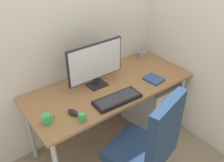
{
  "coord_description": "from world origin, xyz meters",
  "views": [
    {
      "loc": [
        -1.19,
        -1.6,
        2.07
      ],
      "look_at": [
        -0.03,
        -0.07,
        0.84
      ],
      "focal_mm": 39.46,
      "sensor_mm": 36.0,
      "label": 1
    }
  ],
  "objects_px": {
    "monitor": "(96,63)",
    "desk_clamp_accessory": "(82,117)",
    "coffee_mug": "(47,119)",
    "filing_cabinet": "(149,102)",
    "office_chair": "(148,146)",
    "mouse": "(73,112)",
    "keyboard": "(117,99)",
    "pen_holder": "(142,55)",
    "notebook": "(154,79)"
  },
  "relations": [
    {
      "from": "filing_cabinet",
      "to": "monitor",
      "type": "distance_m",
      "value": 0.95
    },
    {
      "from": "coffee_mug",
      "to": "filing_cabinet",
      "type": "bearing_deg",
      "value": 4.9
    },
    {
      "from": "office_chair",
      "to": "pen_holder",
      "type": "height_order",
      "value": "office_chair"
    },
    {
      "from": "office_chair",
      "to": "pen_holder",
      "type": "distance_m",
      "value": 1.23
    },
    {
      "from": "notebook",
      "to": "desk_clamp_accessory",
      "type": "relative_size",
      "value": 2.44
    },
    {
      "from": "office_chair",
      "to": "keyboard",
      "type": "xyz_separation_m",
      "value": [
        0.04,
        0.46,
        0.18
      ]
    },
    {
      "from": "keyboard",
      "to": "pen_holder",
      "type": "distance_m",
      "value": 0.88
    },
    {
      "from": "monitor",
      "to": "keyboard",
      "type": "xyz_separation_m",
      "value": [
        0.01,
        -0.32,
        -0.23
      ]
    },
    {
      "from": "notebook",
      "to": "coffee_mug",
      "type": "xyz_separation_m",
      "value": [
        -1.13,
        0.05,
        0.03
      ]
    },
    {
      "from": "office_chair",
      "to": "filing_cabinet",
      "type": "xyz_separation_m",
      "value": [
        0.69,
        0.67,
        -0.28
      ]
    },
    {
      "from": "monitor",
      "to": "coffee_mug",
      "type": "height_order",
      "value": "monitor"
    },
    {
      "from": "keyboard",
      "to": "coffee_mug",
      "type": "height_order",
      "value": "coffee_mug"
    },
    {
      "from": "filing_cabinet",
      "to": "pen_holder",
      "type": "height_order",
      "value": "pen_holder"
    },
    {
      "from": "filing_cabinet",
      "to": "coffee_mug",
      "type": "distance_m",
      "value": 1.36
    },
    {
      "from": "keyboard",
      "to": "notebook",
      "type": "relative_size",
      "value": 2.5
    },
    {
      "from": "filing_cabinet",
      "to": "coffee_mug",
      "type": "bearing_deg",
      "value": -175.1
    },
    {
      "from": "keyboard",
      "to": "notebook",
      "type": "distance_m",
      "value": 0.51
    },
    {
      "from": "notebook",
      "to": "coffee_mug",
      "type": "height_order",
      "value": "coffee_mug"
    },
    {
      "from": "desk_clamp_accessory",
      "to": "filing_cabinet",
      "type": "bearing_deg",
      "value": 13.67
    },
    {
      "from": "filing_cabinet",
      "to": "desk_clamp_accessory",
      "type": "xyz_separation_m",
      "value": [
        -1.03,
        -0.25,
        0.48
      ]
    },
    {
      "from": "monitor",
      "to": "coffee_mug",
      "type": "relative_size",
      "value": 5.51
    },
    {
      "from": "office_chair",
      "to": "desk_clamp_accessory",
      "type": "bearing_deg",
      "value": 129.88
    },
    {
      "from": "office_chair",
      "to": "mouse",
      "type": "bearing_deg",
      "value": 124.6
    },
    {
      "from": "pen_holder",
      "to": "keyboard",
      "type": "bearing_deg",
      "value": -147.66
    },
    {
      "from": "monitor",
      "to": "keyboard",
      "type": "height_order",
      "value": "monitor"
    },
    {
      "from": "filing_cabinet",
      "to": "office_chair",
      "type": "bearing_deg",
      "value": -135.9
    },
    {
      "from": "monitor",
      "to": "keyboard",
      "type": "bearing_deg",
      "value": -89.09
    },
    {
      "from": "monitor",
      "to": "notebook",
      "type": "xyz_separation_m",
      "value": [
        0.51,
        -0.28,
        -0.23
      ]
    },
    {
      "from": "mouse",
      "to": "pen_holder",
      "type": "relative_size",
      "value": 0.66
    },
    {
      "from": "desk_clamp_accessory",
      "to": "monitor",
      "type": "bearing_deg",
      "value": 43.63
    },
    {
      "from": "office_chair",
      "to": "notebook",
      "type": "xyz_separation_m",
      "value": [
        0.55,
        0.5,
        0.17
      ]
    },
    {
      "from": "pen_holder",
      "to": "desk_clamp_accessory",
      "type": "xyz_separation_m",
      "value": [
        -1.13,
        -0.51,
        -0.01
      ]
    },
    {
      "from": "monitor",
      "to": "desk_clamp_accessory",
      "type": "xyz_separation_m",
      "value": [
        -0.38,
        -0.37,
        -0.21
      ]
    },
    {
      "from": "mouse",
      "to": "desk_clamp_accessory",
      "type": "xyz_separation_m",
      "value": [
        0.02,
        -0.12,
        0.02
      ]
    },
    {
      "from": "pen_holder",
      "to": "filing_cabinet",
      "type": "bearing_deg",
      "value": -110.94
    },
    {
      "from": "monitor",
      "to": "desk_clamp_accessory",
      "type": "bearing_deg",
      "value": -136.37
    },
    {
      "from": "keyboard",
      "to": "office_chair",
      "type": "bearing_deg",
      "value": -95.35
    },
    {
      "from": "desk_clamp_accessory",
      "to": "mouse",
      "type": "bearing_deg",
      "value": 99.66
    },
    {
      "from": "mouse",
      "to": "filing_cabinet",
      "type": "bearing_deg",
      "value": -10.24
    },
    {
      "from": "desk_clamp_accessory",
      "to": "pen_holder",
      "type": "bearing_deg",
      "value": 24.37
    },
    {
      "from": "filing_cabinet",
      "to": "coffee_mug",
      "type": "xyz_separation_m",
      "value": [
        -1.27,
        -0.11,
        0.49
      ]
    },
    {
      "from": "office_chair",
      "to": "coffee_mug",
      "type": "distance_m",
      "value": 0.83
    },
    {
      "from": "monitor",
      "to": "pen_holder",
      "type": "bearing_deg",
      "value": 11.14
    },
    {
      "from": "office_chair",
      "to": "keyboard",
      "type": "bearing_deg",
      "value": 84.65
    },
    {
      "from": "filing_cabinet",
      "to": "coffee_mug",
      "type": "height_order",
      "value": "coffee_mug"
    },
    {
      "from": "office_chair",
      "to": "coffee_mug",
      "type": "height_order",
      "value": "office_chair"
    },
    {
      "from": "pen_holder",
      "to": "monitor",
      "type": "bearing_deg",
      "value": -168.86
    },
    {
      "from": "keyboard",
      "to": "notebook",
      "type": "bearing_deg",
      "value": 5.4
    },
    {
      "from": "office_chair",
      "to": "pen_holder",
      "type": "xyz_separation_m",
      "value": [
        0.79,
        0.93,
        0.21
      ]
    },
    {
      "from": "office_chair",
      "to": "keyboard",
      "type": "height_order",
      "value": "office_chair"
    }
  ]
}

